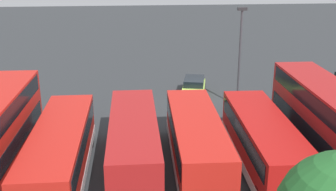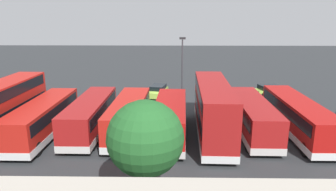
% 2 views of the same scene
% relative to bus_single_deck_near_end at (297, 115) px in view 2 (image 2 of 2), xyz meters
% --- Properties ---
extents(ground_plane, '(140.00, 140.00, 0.00)m').
position_rel_bus_single_deck_near_end_xyz_m(ground_plane, '(12.81, -10.99, -1.62)').
color(ground_plane, '#2D3033').
extents(bus_single_deck_near_end, '(2.64, 12.08, 2.95)m').
position_rel_bus_single_deck_near_end_xyz_m(bus_single_deck_near_end, '(0.00, 0.00, 0.00)').
color(bus_single_deck_near_end, '#B71411').
rests_on(bus_single_deck_near_end, ground).
extents(bus_single_deck_second, '(2.74, 10.59, 2.95)m').
position_rel_bus_single_deck_near_end_xyz_m(bus_single_deck_second, '(3.93, 0.07, -0.00)').
color(bus_single_deck_second, '#A51919').
rests_on(bus_single_deck_second, ground).
extents(bus_double_decker_third, '(2.92, 11.93, 4.55)m').
position_rel_bus_single_deck_near_end_xyz_m(bus_double_decker_third, '(7.43, 0.70, 0.83)').
color(bus_double_decker_third, '#A51919').
rests_on(bus_double_decker_third, ground).
extents(bus_single_deck_fourth, '(2.96, 10.28, 2.95)m').
position_rel_bus_single_deck_near_end_xyz_m(bus_single_deck_fourth, '(11.05, 0.84, -0.00)').
color(bus_single_deck_fourth, '#B71411').
rests_on(bus_single_deck_fourth, ground).
extents(bus_single_deck_fifth, '(2.89, 10.26, 2.95)m').
position_rel_bus_single_deck_near_end_xyz_m(bus_single_deck_fifth, '(14.66, 0.31, -0.00)').
color(bus_single_deck_fifth, red).
rests_on(bus_single_deck_fifth, ground).
extents(bus_single_deck_sixth, '(2.67, 10.33, 2.95)m').
position_rel_bus_single_deck_near_end_xyz_m(bus_single_deck_sixth, '(18.07, 0.09, -0.00)').
color(bus_single_deck_sixth, '#A51919').
rests_on(bus_single_deck_sixth, ground).
extents(bus_single_deck_seventh, '(2.69, 10.80, 2.95)m').
position_rel_bus_single_deck_near_end_xyz_m(bus_single_deck_seventh, '(21.87, 1.00, -0.00)').
color(bus_single_deck_seventh, red).
rests_on(bus_single_deck_seventh, ground).
extents(bus_double_decker_far_end, '(2.88, 11.07, 4.55)m').
position_rel_bus_single_deck_near_end_xyz_m(bus_double_decker_far_end, '(25.25, 0.78, 0.82)').
color(bus_double_decker_far_end, red).
rests_on(bus_double_decker_far_end, ground).
extents(car_hatchback_silver, '(4.37, 2.72, 1.43)m').
position_rel_bus_single_deck_near_end_xyz_m(car_hatchback_silver, '(-1.63, -12.99, -0.92)').
color(car_hatchback_silver, '#A5D14C').
rests_on(car_hatchback_silver, ground).
extents(car_small_green, '(2.65, 4.45, 1.43)m').
position_rel_bus_single_deck_near_end_xyz_m(car_small_green, '(12.78, -12.45, -0.92)').
color(car_small_green, '#A5D14C').
rests_on(car_small_green, ground).
extents(lamp_post_tall, '(0.70, 0.30, 7.69)m').
position_rel_bus_single_deck_near_end_xyz_m(lamp_post_tall, '(9.79, -9.43, 2.90)').
color(lamp_post_tall, '#38383D').
rests_on(lamp_post_tall, ground).
extents(tree_midright, '(3.93, 3.93, 6.04)m').
position_rel_bus_single_deck_near_end_xyz_m(tree_midright, '(12.20, 11.15, 2.44)').
color(tree_midright, '#4C3823').
rests_on(tree_midright, ground).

